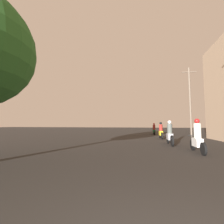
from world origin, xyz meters
TOP-DOWN VIEW (x-y plane):
  - motorcycle_white at (2.22, 7.10)m, footprint 0.60×1.95m
  - motorcycle_silver at (1.43, 9.78)m, footprint 0.60×2.13m
  - motorcycle_yellow at (1.42, 14.18)m, footprint 0.60×2.06m
  - motorcycle_green at (1.25, 19.45)m, footprint 0.60×2.00m
  - utility_pole_far at (5.19, 17.55)m, footprint 1.60×0.20m

SIDE VIEW (x-z plane):
  - motorcycle_green at x=1.25m, z-range -0.15..1.36m
  - motorcycle_yellow at x=1.42m, z-range -0.16..1.42m
  - motorcycle_silver at x=1.43m, z-range -0.16..1.47m
  - motorcycle_white at x=2.22m, z-range -0.16..1.49m
  - utility_pole_far at x=5.19m, z-range 0.17..8.14m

